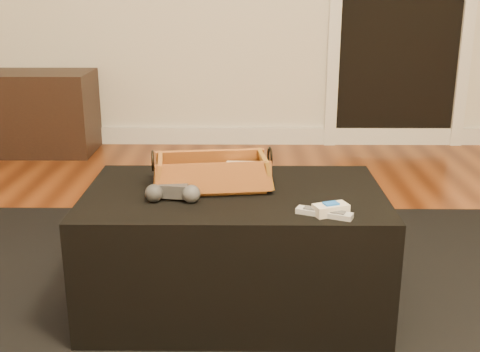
{
  "coord_description": "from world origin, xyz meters",
  "views": [
    {
      "loc": [
        0.25,
        -1.47,
        1.09
      ],
      "look_at": [
        0.23,
        0.41,
        0.49
      ],
      "focal_mm": 45.0,
      "sensor_mm": 36.0,
      "label": 1
    }
  ],
  "objects_px": {
    "wicker_basket": "(212,175)",
    "game_controller": "(173,192)",
    "ottoman": "(234,249)",
    "cream_gadget": "(331,209)",
    "tv_remote": "(207,183)",
    "silver_remote": "(324,213)"
  },
  "relations": [
    {
      "from": "game_controller",
      "to": "wicker_basket",
      "type": "bearing_deg",
      "value": 46.82
    },
    {
      "from": "silver_remote",
      "to": "game_controller",
      "type": "bearing_deg",
      "value": 164.52
    },
    {
      "from": "wicker_basket",
      "to": "silver_remote",
      "type": "bearing_deg",
      "value": -36.17
    },
    {
      "from": "game_controller",
      "to": "ottoman",
      "type": "bearing_deg",
      "value": 25.75
    },
    {
      "from": "ottoman",
      "to": "game_controller",
      "type": "height_order",
      "value": "game_controller"
    },
    {
      "from": "ottoman",
      "to": "tv_remote",
      "type": "relative_size",
      "value": 4.79
    },
    {
      "from": "cream_gadget",
      "to": "ottoman",
      "type": "bearing_deg",
      "value": 144.21
    },
    {
      "from": "ottoman",
      "to": "game_controller",
      "type": "xyz_separation_m",
      "value": [
        -0.19,
        -0.09,
        0.24
      ]
    },
    {
      "from": "wicker_basket",
      "to": "game_controller",
      "type": "distance_m",
      "value": 0.17
    },
    {
      "from": "tv_remote",
      "to": "silver_remote",
      "type": "height_order",
      "value": "tv_remote"
    },
    {
      "from": "ottoman",
      "to": "cream_gadget",
      "type": "bearing_deg",
      "value": -35.79
    },
    {
      "from": "ottoman",
      "to": "game_controller",
      "type": "relative_size",
      "value": 5.57
    },
    {
      "from": "wicker_basket",
      "to": "silver_remote",
      "type": "distance_m",
      "value": 0.43
    },
    {
      "from": "tv_remote",
      "to": "cream_gadget",
      "type": "height_order",
      "value": "cream_gadget"
    },
    {
      "from": "wicker_basket",
      "to": "silver_remote",
      "type": "height_order",
      "value": "wicker_basket"
    },
    {
      "from": "tv_remote",
      "to": "wicker_basket",
      "type": "bearing_deg",
      "value": 30.87
    },
    {
      "from": "ottoman",
      "to": "wicker_basket",
      "type": "relative_size",
      "value": 2.39
    },
    {
      "from": "game_controller",
      "to": "tv_remote",
      "type": "bearing_deg",
      "value": 47.27
    },
    {
      "from": "ottoman",
      "to": "game_controller",
      "type": "distance_m",
      "value": 0.32
    },
    {
      "from": "ottoman",
      "to": "cream_gadget",
      "type": "xyz_separation_m",
      "value": [
        0.29,
        -0.21,
        0.23
      ]
    },
    {
      "from": "wicker_basket",
      "to": "cream_gadget",
      "type": "relative_size",
      "value": 3.63
    },
    {
      "from": "tv_remote",
      "to": "cream_gadget",
      "type": "relative_size",
      "value": 1.81
    }
  ]
}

